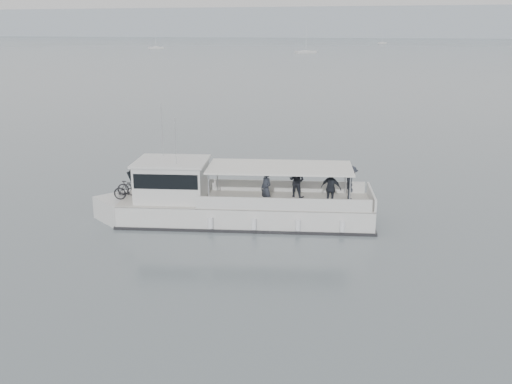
# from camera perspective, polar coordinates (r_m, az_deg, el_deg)

# --- Properties ---
(ground) EXTENTS (1400.00, 1400.00, 0.00)m
(ground) POSITION_cam_1_polar(r_m,az_deg,el_deg) (30.47, 4.38, -1.99)
(ground) COLOR slate
(ground) RESTS_ON ground
(headland) EXTENTS (1400.00, 90.00, 28.00)m
(headland) POSITION_cam_1_polar(r_m,az_deg,el_deg) (588.44, 16.00, 15.99)
(headland) COLOR #939EA8
(headland) RESTS_ON ground
(tour_boat) EXTENTS (14.31, 5.92, 5.97)m
(tour_boat) POSITION_cam_1_polar(r_m,az_deg,el_deg) (28.72, -3.43, -1.06)
(tour_boat) COLOR silver
(tour_boat) RESTS_ON ground
(moored_fleet) EXTENTS (388.35, 339.44, 10.06)m
(moored_fleet) POSITION_cam_1_polar(r_m,az_deg,el_deg) (215.33, 18.79, 12.89)
(moored_fleet) COLOR silver
(moored_fleet) RESTS_ON ground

